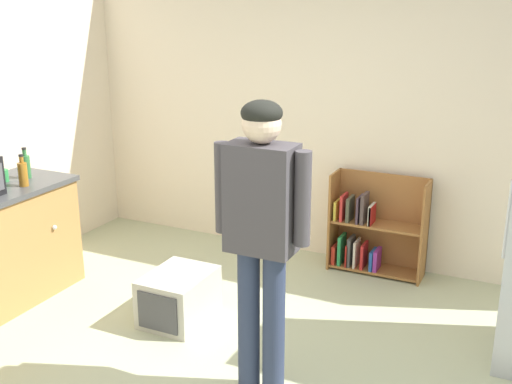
{
  "coord_description": "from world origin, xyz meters",
  "views": [
    {
      "loc": [
        1.49,
        -2.81,
        2.25
      ],
      "look_at": [
        -0.13,
        0.59,
        1.09
      ],
      "focal_mm": 43.94,
      "sensor_mm": 36.0,
      "label": 1
    }
  ],
  "objects_px": {
    "green_glass_bottle": "(26,166)",
    "standing_person": "(261,224)",
    "pet_carrier": "(179,297)",
    "amber_bottle": "(23,173)",
    "green_cup": "(3,176)",
    "bookshelf": "(372,230)"
  },
  "relations": [
    {
      "from": "standing_person",
      "to": "green_glass_bottle",
      "type": "height_order",
      "value": "standing_person"
    },
    {
      "from": "bookshelf",
      "to": "amber_bottle",
      "type": "bearing_deg",
      "value": -144.64
    },
    {
      "from": "green_glass_bottle",
      "to": "bookshelf",
      "type": "bearing_deg",
      "value": 30.66
    },
    {
      "from": "bookshelf",
      "to": "green_cup",
      "type": "relative_size",
      "value": 8.95
    },
    {
      "from": "amber_bottle",
      "to": "bookshelf",
      "type": "bearing_deg",
      "value": 35.36
    },
    {
      "from": "green_glass_bottle",
      "to": "green_cup",
      "type": "relative_size",
      "value": 2.59
    },
    {
      "from": "pet_carrier",
      "to": "green_cup",
      "type": "xyz_separation_m",
      "value": [
        -1.48,
        -0.12,
        0.77
      ]
    },
    {
      "from": "standing_person",
      "to": "green_cup",
      "type": "distance_m",
      "value": 2.44
    },
    {
      "from": "bookshelf",
      "to": "pet_carrier",
      "type": "height_order",
      "value": "bookshelf"
    },
    {
      "from": "amber_bottle",
      "to": "green_glass_bottle",
      "type": "bearing_deg",
      "value": 129.86
    },
    {
      "from": "pet_carrier",
      "to": "amber_bottle",
      "type": "xyz_separation_m",
      "value": [
        -1.25,
        -0.14,
        0.82
      ]
    },
    {
      "from": "standing_person",
      "to": "pet_carrier",
      "type": "xyz_separation_m",
      "value": [
        -0.91,
        0.54,
        -0.88
      ]
    },
    {
      "from": "bookshelf",
      "to": "standing_person",
      "type": "height_order",
      "value": "standing_person"
    },
    {
      "from": "bookshelf",
      "to": "green_glass_bottle",
      "type": "xyz_separation_m",
      "value": [
        -2.42,
        -1.44,
        0.64
      ]
    },
    {
      "from": "amber_bottle",
      "to": "green_cup",
      "type": "height_order",
      "value": "amber_bottle"
    },
    {
      "from": "green_glass_bottle",
      "to": "green_cup",
      "type": "distance_m",
      "value": 0.18
    },
    {
      "from": "standing_person",
      "to": "amber_bottle",
      "type": "relative_size",
      "value": 7.12
    },
    {
      "from": "standing_person",
      "to": "amber_bottle",
      "type": "bearing_deg",
      "value": 169.71
    },
    {
      "from": "green_glass_bottle",
      "to": "pet_carrier",
      "type": "bearing_deg",
      "value": -1.45
    },
    {
      "from": "pet_carrier",
      "to": "amber_bottle",
      "type": "bearing_deg",
      "value": -173.52
    },
    {
      "from": "green_glass_bottle",
      "to": "standing_person",
      "type": "bearing_deg",
      "value": -13.86
    },
    {
      "from": "pet_carrier",
      "to": "standing_person",
      "type": "bearing_deg",
      "value": -30.37
    }
  ]
}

